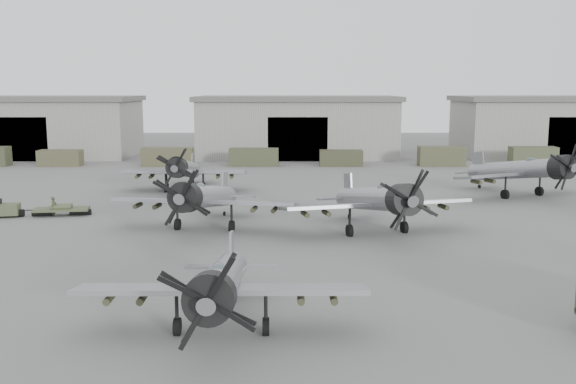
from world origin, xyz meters
name	(u,v)px	position (x,y,z in m)	size (l,w,h in m)	color
ground	(314,284)	(0.00, 0.00, 0.00)	(220.00, 220.00, 0.00)	#5E5E5B
hangar_left	(37,126)	(-38.00, 61.96, 4.37)	(29.00, 14.80, 8.70)	#999990
hangar_center	(297,126)	(0.00, 61.96, 4.37)	(29.00, 14.80, 8.70)	#999990
hangar_right	(557,126)	(38.00, 61.96, 4.37)	(29.00, 14.80, 8.70)	#999990
support_truck_1	(60,158)	(-30.55, 50.00, 1.03)	(5.41, 2.20, 2.05)	#49472F
support_truck_2	(168,157)	(-16.76, 50.00, 1.18)	(6.52, 2.20, 2.35)	#494730
support_truck_3	(254,157)	(-5.70, 50.00, 1.13)	(6.30, 2.20, 2.26)	#3C422B
support_truck_4	(341,158)	(5.48, 50.00, 1.01)	(5.47, 2.20, 2.03)	#393B26
support_truck_5	(441,156)	(18.35, 50.00, 1.26)	(5.82, 2.20, 2.51)	#44462E
support_truck_6	(533,156)	(30.12, 50.00, 1.23)	(5.81, 2.20, 2.46)	#434930
aircraft_near_1	(221,284)	(-4.10, -6.86, 2.20)	(11.99, 10.78, 4.83)	gray
aircraft_mid_1	(203,198)	(-7.29, 12.41, 2.39)	(13.24, 11.92, 5.26)	gray
aircraft_mid_2	(379,200)	(4.83, 11.22, 2.44)	(13.47, 12.13, 5.37)	gray
aircraft_far_0	(184,168)	(-11.47, 30.42, 2.18)	(11.94, 10.74, 4.80)	gray
aircraft_far_1	(525,170)	(20.35, 26.33, 2.53)	(13.55, 12.29, 5.56)	gray
aircraft_extra_925	(184,170)	(-11.33, 29.13, 2.18)	(11.94, 10.74, 4.80)	gray
tug_trailer	(27,210)	(-21.81, 17.56, 0.55)	(7.36, 2.43, 1.46)	#434C31
ground_crew	(54,207)	(-19.69, 17.54, 0.78)	(0.57, 0.37, 1.56)	#383825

